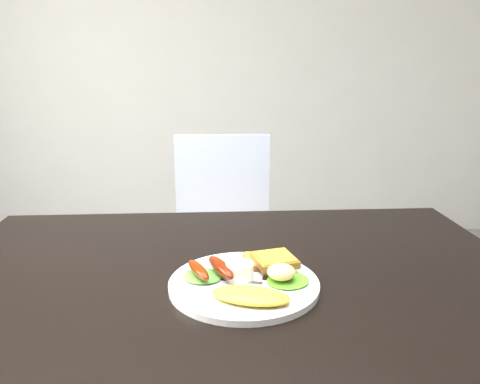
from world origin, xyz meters
TOP-DOWN VIEW (x-y plane):
  - room_back_panel at (0.00, 2.25)m, footprint 4.00×0.04m
  - dining_table at (0.00, 0.00)m, footprint 1.20×0.80m
  - dining_chair at (0.00, 0.77)m, footprint 0.38×0.38m
  - person at (-0.32, 0.54)m, footprint 0.49×0.33m
  - plate at (0.02, -0.07)m, footprint 0.28×0.28m
  - lettuce_left at (-0.06, -0.05)m, footprint 0.10×0.09m
  - lettuce_right at (0.10, -0.08)m, footprint 0.10×0.10m
  - omelette at (0.02, -0.14)m, footprint 0.15×0.10m
  - sausage_a at (-0.07, -0.06)m, footprint 0.06×0.09m
  - sausage_b at (-0.02, -0.05)m, footprint 0.06×0.11m
  - ramekin at (0.01, -0.06)m, footprint 0.06×0.06m
  - toast_a at (0.06, 0.01)m, footprint 0.07×0.07m
  - toast_b at (0.08, -0.02)m, footprint 0.09×0.09m
  - potato_salad at (0.09, -0.08)m, footprint 0.06×0.05m
  - fork at (-0.02, -0.06)m, footprint 0.14×0.05m

SIDE VIEW (x-z plane):
  - dining_chair at x=0.00m, z-range 0.43..0.47m
  - person at x=-0.32m, z-range 0.00..1.33m
  - dining_table at x=0.00m, z-range 0.71..0.75m
  - plate at x=0.02m, z-range 0.75..0.76m
  - fork at x=-0.02m, z-range 0.76..0.77m
  - lettuce_right at x=0.10m, z-range 0.76..0.77m
  - lettuce_left at x=-0.06m, z-range 0.76..0.77m
  - toast_a at x=0.06m, z-range 0.76..0.77m
  - omelette at x=0.02m, z-range 0.76..0.78m
  - ramekin at x=0.01m, z-range 0.76..0.79m
  - toast_b at x=0.08m, z-range 0.77..0.79m
  - sausage_a at x=-0.07m, z-range 0.77..0.79m
  - sausage_b at x=-0.02m, z-range 0.77..0.80m
  - potato_salad at x=0.09m, z-range 0.77..0.80m
  - room_back_panel at x=0.00m, z-range 0.00..2.70m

